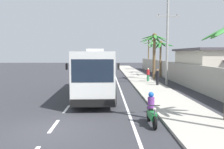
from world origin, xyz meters
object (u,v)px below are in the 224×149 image
at_px(coach_bus_foreground, 95,71).
at_px(palm_farthest, 154,47).
at_px(utility_pole_mid, 167,41).
at_px(palm_fourth, 154,50).
at_px(motorcycle_beside_bus, 151,111).
at_px(palm_nearest, 161,49).
at_px(pedestrian_near_kerb, 157,77).
at_px(palm_third, 149,45).
at_px(pedestrian_midwalk, 148,74).

xyz_separation_m(coach_bus_foreground, palm_farthest, (6.93, 11.06, 2.24)).
distance_m(utility_pole_mid, palm_fourth, 14.27).
distance_m(motorcycle_beside_bus, palm_nearest, 24.80).
bearing_deg(motorcycle_beside_bus, coach_bus_foreground, 110.84).
xyz_separation_m(utility_pole_mid, palm_nearest, (1.39, 9.40, -0.69)).
bearing_deg(utility_pole_mid, palm_nearest, 81.59).
bearing_deg(pedestrian_near_kerb, palm_nearest, -24.95).
distance_m(motorcycle_beside_bus, palm_farthest, 19.85).
height_order(coach_bus_foreground, palm_farthest, palm_farthest).
bearing_deg(motorcycle_beside_bus, palm_third, 80.48).
distance_m(pedestrian_midwalk, palm_third, 21.03).
xyz_separation_m(pedestrian_midwalk, palm_third, (3.52, 20.31, 4.19)).
bearing_deg(palm_third, palm_farthest, -97.55).
relative_size(coach_bus_foreground, palm_fourth, 2.07).
xyz_separation_m(utility_pole_mid, palm_farthest, (-0.46, 4.64, -0.46)).
relative_size(coach_bus_foreground, pedestrian_near_kerb, 7.21).
bearing_deg(utility_pole_mid, coach_bus_foreground, -138.97).
xyz_separation_m(utility_pole_mid, palm_third, (1.95, 22.83, 0.45)).
bearing_deg(palm_fourth, palm_third, 85.75).
height_order(pedestrian_near_kerb, pedestrian_midwalk, pedestrian_near_kerb).
distance_m(coach_bus_foreground, palm_third, 30.87).
xyz_separation_m(palm_nearest, palm_third, (0.57, 13.43, 1.13)).
relative_size(palm_nearest, palm_third, 0.78).
height_order(pedestrian_midwalk, palm_fourth, palm_fourth).
height_order(motorcycle_beside_bus, palm_farthest, palm_farthest).
relative_size(pedestrian_midwalk, palm_fourth, 0.27).
bearing_deg(palm_third, palm_nearest, -92.41).
height_order(pedestrian_midwalk, utility_pole_mid, utility_pole_mid).
bearing_deg(palm_fourth, pedestrian_near_kerb, -99.37).
distance_m(pedestrian_near_kerb, palm_third, 24.44).
distance_m(coach_bus_foreground, motorcycle_beside_bus, 8.74).
xyz_separation_m(palm_fourth, palm_farthest, (-1.77, -9.55, 0.15)).
relative_size(motorcycle_beside_bus, utility_pole_mid, 0.22).
xyz_separation_m(utility_pole_mid, palm_fourth, (1.31, 14.19, -0.61)).
distance_m(pedestrian_near_kerb, palm_fourth, 15.75).
distance_m(coach_bus_foreground, pedestrian_near_kerb, 8.24).
xyz_separation_m(motorcycle_beside_bus, utility_pole_mid, (4.31, 14.50, 4.03)).
relative_size(utility_pole_mid, palm_nearest, 1.70).
relative_size(pedestrian_near_kerb, palm_farthest, 0.28).
bearing_deg(palm_nearest, pedestrian_midwalk, -113.27).
bearing_deg(motorcycle_beside_bus, pedestrian_near_kerb, 77.01).
height_order(utility_pole_mid, palm_fourth, utility_pole_mid).
bearing_deg(pedestrian_midwalk, motorcycle_beside_bus, 153.83).
relative_size(pedestrian_midwalk, palm_third, 0.23).
height_order(palm_nearest, palm_farthest, palm_farthest).
height_order(pedestrian_near_kerb, palm_fourth, palm_fourth).
relative_size(pedestrian_near_kerb, palm_third, 0.24).
bearing_deg(palm_third, coach_bus_foreground, -107.70).
relative_size(motorcycle_beside_bus, palm_farthest, 0.33).
distance_m(coach_bus_foreground, palm_nearest, 18.20).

